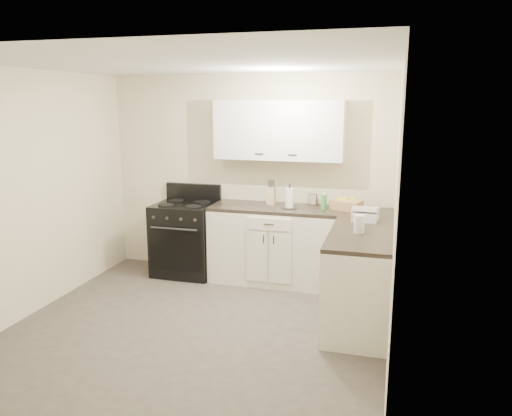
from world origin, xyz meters
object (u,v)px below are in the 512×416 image
(stove, at_px, (186,239))
(paper_towel, at_px, (290,198))
(knife_block, at_px, (271,196))
(wicker_basket, at_px, (346,205))
(countertop_grill, at_px, (365,216))

(stove, distance_m, paper_towel, 1.47)
(knife_block, xyz_separation_m, paper_towel, (0.26, -0.15, 0.01))
(knife_block, height_order, paper_towel, paper_towel)
(wicker_basket, bearing_deg, paper_towel, -171.31)
(knife_block, bearing_deg, wicker_basket, -0.15)
(knife_block, distance_m, paper_towel, 0.30)
(wicker_basket, distance_m, countertop_grill, 0.55)
(wicker_basket, bearing_deg, stove, -177.44)
(stove, height_order, paper_towel, paper_towel)
(stove, relative_size, wicker_basket, 2.70)
(knife_block, xyz_separation_m, wicker_basket, (0.91, -0.05, -0.05))
(wicker_basket, xyz_separation_m, countertop_grill, (0.25, -0.50, -0.01))
(knife_block, distance_m, countertop_grill, 1.29)
(stove, relative_size, paper_towel, 3.81)
(knife_block, xyz_separation_m, countertop_grill, (1.16, -0.55, -0.06))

